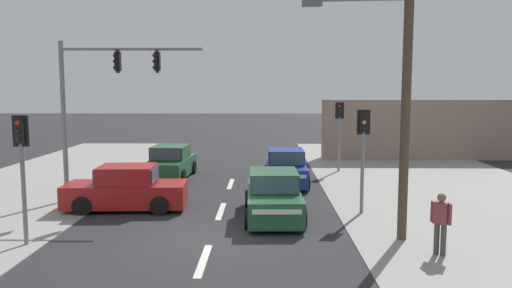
% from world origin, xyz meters
% --- Properties ---
extents(ground_plane, '(140.00, 140.00, 0.00)m').
position_xyz_m(ground_plane, '(0.00, 0.00, 0.00)').
color(ground_plane, '#28282B').
extents(lane_dash_near, '(0.20, 2.40, 0.01)m').
position_xyz_m(lane_dash_near, '(0.00, -2.00, 0.00)').
color(lane_dash_near, silver).
rests_on(lane_dash_near, ground).
extents(lane_dash_mid, '(0.20, 2.40, 0.01)m').
position_xyz_m(lane_dash_mid, '(0.00, 3.00, 0.00)').
color(lane_dash_mid, silver).
rests_on(lane_dash_mid, ground).
extents(lane_dash_far, '(0.20, 2.40, 0.01)m').
position_xyz_m(lane_dash_far, '(0.00, 8.00, 0.00)').
color(lane_dash_far, silver).
rests_on(lane_dash_far, ground).
extents(kerb_right_verge, '(10.00, 44.00, 0.02)m').
position_xyz_m(kerb_right_verge, '(9.00, 2.00, 0.01)').
color(kerb_right_verge, gray).
rests_on(kerb_right_verge, ground).
extents(utility_pole_foreground_right, '(3.78, 0.49, 9.26)m').
position_xyz_m(utility_pole_foreground_right, '(5.26, -0.20, 4.99)').
color(utility_pole_foreground_right, '#4C3D2B').
rests_on(utility_pole_foreground_right, ground).
extents(traffic_signal_mast, '(5.29, 0.46, 6.00)m').
position_xyz_m(traffic_signal_mast, '(-4.67, 4.44, 4.15)').
color(traffic_signal_mast, slate).
rests_on(traffic_signal_mast, ground).
extents(pedestal_signal_right_kerb, '(0.44, 0.29, 3.56)m').
position_xyz_m(pedestal_signal_right_kerb, '(4.84, 2.75, 2.42)').
color(pedestal_signal_right_kerb, slate).
rests_on(pedestal_signal_right_kerb, ground).
extents(pedestal_signal_left_kerb, '(0.44, 0.29, 3.56)m').
position_xyz_m(pedestal_signal_left_kerb, '(-4.99, -0.88, 2.42)').
color(pedestal_signal_left_kerb, slate).
rests_on(pedestal_signal_left_kerb, ground).
extents(pedestal_signal_far_median, '(0.44, 0.31, 3.56)m').
position_xyz_m(pedestal_signal_far_median, '(5.33, 11.43, 2.42)').
color(pedestal_signal_far_median, slate).
rests_on(pedestal_signal_far_median, ground).
extents(shopfront_wall_far, '(12.00, 1.00, 3.60)m').
position_xyz_m(shopfront_wall_far, '(11.00, 16.00, 1.80)').
color(shopfront_wall_far, gray).
rests_on(shopfront_wall_far, ground).
extents(sedan_crossing_left, '(1.92, 4.26, 1.56)m').
position_xyz_m(sedan_crossing_left, '(2.46, 8.01, 0.70)').
color(sedan_crossing_left, navy).
rests_on(sedan_crossing_left, ground).
extents(sedan_kerbside_parked, '(4.31, 2.05, 1.56)m').
position_xyz_m(sedan_kerbside_parked, '(-3.37, 3.23, 0.70)').
color(sedan_kerbside_parked, maroon).
rests_on(sedan_kerbside_parked, ground).
extents(sedan_receding_far, '(2.04, 4.31, 1.56)m').
position_xyz_m(sedan_receding_far, '(-2.96, 9.43, 0.70)').
color(sedan_receding_far, '#235633').
rests_on(sedan_receding_far, ground).
extents(sedan_oncoming_near, '(1.99, 4.29, 1.56)m').
position_xyz_m(sedan_oncoming_near, '(1.82, 2.20, 0.70)').
color(sedan_oncoming_near, '#235633').
rests_on(sedan_oncoming_near, ground).
extents(pedestrian_at_kerb, '(0.43, 0.42, 1.63)m').
position_xyz_m(pedestrian_at_kerb, '(6.02, -1.53, 0.93)').
color(pedestrian_at_kerb, '#47423D').
rests_on(pedestrian_at_kerb, ground).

